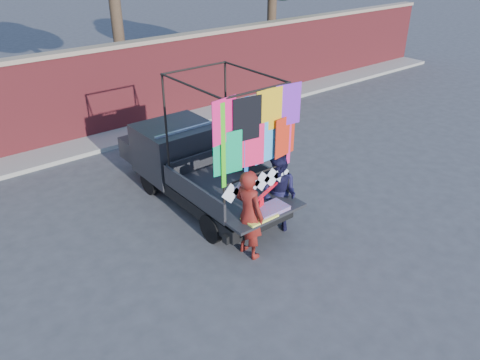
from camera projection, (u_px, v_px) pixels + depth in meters
ground at (264, 229)px, 9.73m from camera, size 90.00×90.00×0.00m
brick_wall at (111, 89)px, 13.94m from camera, size 30.00×0.45×2.61m
curb at (126, 135)px, 14.05m from camera, size 30.00×1.20×0.12m
pickup_truck at (188, 163)px, 10.73m from camera, size 1.95×4.90×3.09m
woman at (249, 214)px, 8.57m from camera, size 0.49×0.69×1.78m
man at (279, 194)px, 9.40m from camera, size 0.77×0.90×1.63m
streamer_bundle at (261, 204)px, 8.90m from camera, size 0.94×0.40×0.67m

